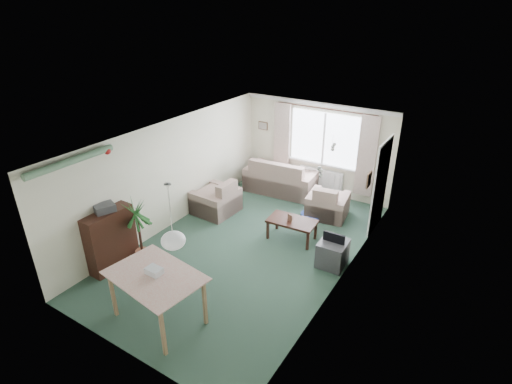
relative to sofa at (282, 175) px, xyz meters
The scene contains 25 objects.
ground 2.88m from the sofa, 75.13° to the right, with size 6.50×6.50×0.00m, color #284336.
window 1.47m from the sofa, 27.30° to the left, with size 1.80×0.03×1.30m, color white.
curtain_rod 2.07m from the sofa, 23.27° to the left, with size 2.60×0.03×0.03m, color black.
curtain_left 0.92m from the sofa, 120.07° to the left, with size 0.45×0.08×2.00m, color beige.
curtain_right 2.26m from the sofa, 10.35° to the left, with size 0.45×0.08×2.00m, color beige.
radiator 1.03m from the sofa, 25.32° to the left, with size 1.20×0.10×0.55m, color white.
doorway 2.82m from the sofa, 11.45° to the right, with size 0.03×0.95×2.00m, color black.
pendant_lamp 5.23m from the sofa, 79.57° to the right, with size 0.36×0.36×0.36m, color white.
tinsel_garland 5.50m from the sofa, 103.26° to the right, with size 1.60×1.60×0.12m, color #196626.
bauble_cluster_a 3.26m from the sofa, 42.34° to the right, with size 0.20×0.20×0.20m, color silver.
bauble_cluster_b 4.22m from the sofa, 52.62° to the right, with size 0.20×0.20×0.20m, color silver.
wall_picture_back 1.47m from the sofa, 151.11° to the left, with size 0.28×0.03×0.22m, color brown.
wall_picture_right 3.31m from the sofa, 29.77° to the right, with size 0.03×0.24×0.30m, color brown.
sofa is the anchor object (origin of this frame).
armchair_corner 1.70m from the sofa, 21.38° to the right, with size 0.90×0.85×0.80m, color beige.
armchair_left 2.02m from the sofa, 112.39° to the right, with size 0.95×0.90×0.85m, color beige.
coffee_table 2.41m from the sofa, 56.02° to the right, with size 1.01×0.56×0.45m, color black.
photo_frame 2.44m from the sofa, 57.30° to the right, with size 0.12×0.02×0.16m, color brown.
bookshelf 4.78m from the sofa, 103.43° to the right, with size 0.32×0.96×1.18m, color black.
hifi_box 4.84m from the sofa, 103.85° to the right, with size 0.28×0.35×0.14m, color #3B3B40.
houseplant 4.33m from the sofa, 100.09° to the right, with size 0.57×0.57×1.33m, color #205D22.
dining_table 5.28m from the sofa, 82.84° to the right, with size 1.36×0.91×0.85m, color tan.
gift_box 5.27m from the sofa, 83.19° to the right, with size 0.25×0.18×0.12m, color silver.
tv_cube 3.42m from the sofa, 44.58° to the right, with size 0.51×0.56×0.51m, color #404146.
pet_bed 1.66m from the sofa, 34.56° to the right, with size 0.53×0.53×0.11m, color navy.
Camera 1 is at (3.83, -5.84, 4.64)m, focal length 28.00 mm.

